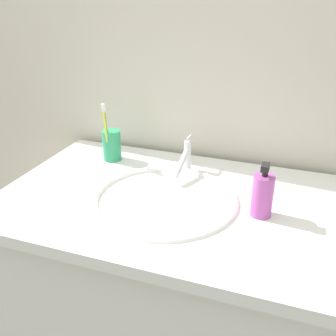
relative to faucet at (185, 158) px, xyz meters
The scene contains 8 objects.
tiled_wall_back 0.36m from the faucet, 82.56° to the left, with size 2.24×0.04×2.40m, color beige.
vanity_counter 0.50m from the faucet, 81.98° to the right, with size 1.04×0.65×0.84m.
sink_basin 0.22m from the faucet, 90.00° to the right, with size 0.43×0.43×0.12m.
faucet is the anchor object (origin of this frame).
toothbrush_cup 0.28m from the faucet, behind, with size 0.06×0.06×0.11m, color #2D9966.
toothbrush_green 0.29m from the faucet, behind, with size 0.01×0.03×0.20m.
toothbrush_yellow 0.29m from the faucet, behind, with size 0.01×0.03×0.21m.
soap_dispenser 0.33m from the faucet, 34.01° to the right, with size 0.06×0.06×0.16m.
Camera 1 is at (0.32, -0.94, 1.40)m, focal length 41.41 mm.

